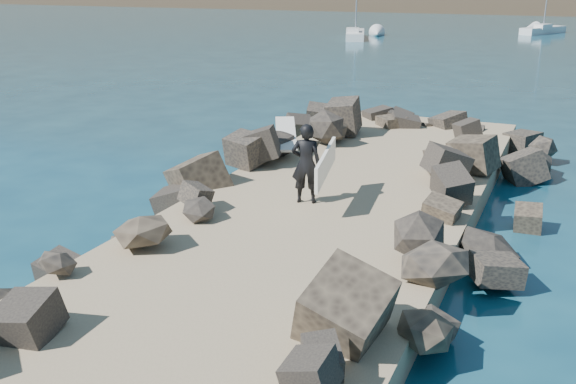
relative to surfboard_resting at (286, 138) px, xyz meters
name	(u,v)px	position (x,y,z in m)	size (l,w,h in m)	color
ground	(308,247)	(2.55, -4.58, -1.04)	(800.00, 800.00, 0.00)	#0F384C
jetty	(265,272)	(2.55, -6.58, -0.74)	(6.00, 26.00, 0.60)	#8C7759
riprap_left	(146,228)	(-0.35, -6.08, -0.54)	(2.60, 22.00, 1.00)	black
riprap_right	(435,280)	(5.45, -6.08, -0.54)	(2.60, 22.00, 1.00)	black
surfboard_resting	(286,138)	(0.00, 0.00, 0.00)	(0.54, 2.17, 0.07)	silver
surfer_with_board	(309,164)	(2.16, -3.60, 0.45)	(1.05, 2.15, 1.75)	black
sailboat_a	(355,35)	(-11.54, 40.93, -0.69)	(3.54, 7.11, 8.41)	silver
sailboat_b	(543,30)	(3.67, 53.35, -0.69)	(4.05, 6.14, 7.57)	silver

